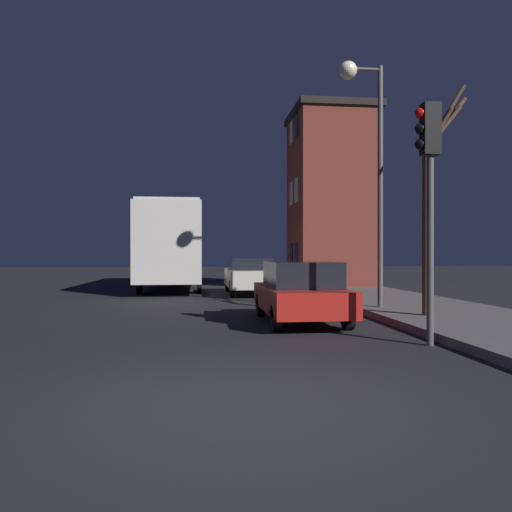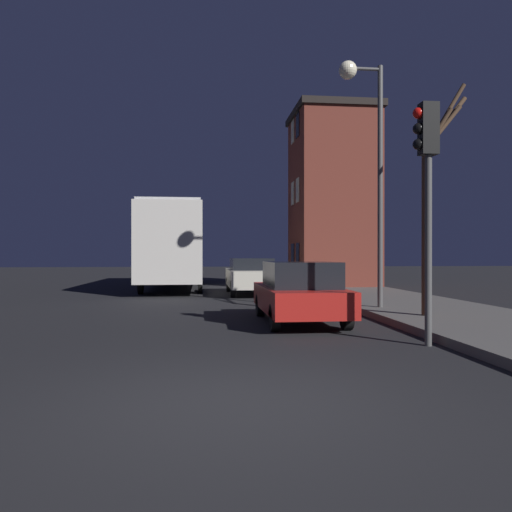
{
  "view_description": "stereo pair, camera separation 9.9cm",
  "coord_description": "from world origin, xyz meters",
  "px_view_note": "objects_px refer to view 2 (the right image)",
  "views": [
    {
      "loc": [
        -0.45,
        -5.31,
        1.59
      ],
      "look_at": [
        1.23,
        9.1,
        1.54
      ],
      "focal_mm": 35.0,
      "sensor_mm": 36.0,
      "label": 1
    },
    {
      "loc": [
        -0.35,
        -5.32,
        1.59
      ],
      "look_at": [
        1.23,
        9.1,
        1.54
      ],
      "focal_mm": 35.0,
      "sensor_mm": 36.0,
      "label": 2
    }
  ],
  "objects_px": {
    "car_mid_lane": "(251,275)",
    "bare_tree": "(431,205)",
    "car_near_lane": "(299,292)",
    "traffic_light": "(427,171)",
    "bus": "(175,242)",
    "streetlamp": "(365,130)"
  },
  "relations": [
    {
      "from": "car_mid_lane",
      "to": "bare_tree",
      "type": "bearing_deg",
      "value": -68.65
    },
    {
      "from": "car_near_lane",
      "to": "car_mid_lane",
      "type": "distance_m",
      "value": 8.37
    },
    {
      "from": "bare_tree",
      "to": "car_near_lane",
      "type": "distance_m",
      "value": 3.67
    },
    {
      "from": "traffic_light",
      "to": "car_near_lane",
      "type": "height_order",
      "value": "traffic_light"
    },
    {
      "from": "bare_tree",
      "to": "car_near_lane",
      "type": "xyz_separation_m",
      "value": [
        -3.06,
        0.28,
        -2.01
      ]
    },
    {
      "from": "traffic_light",
      "to": "car_near_lane",
      "type": "distance_m",
      "value": 4.21
    },
    {
      "from": "bus",
      "to": "car_mid_lane",
      "type": "relative_size",
      "value": 2.58
    },
    {
      "from": "bus",
      "to": "streetlamp",
      "type": "bearing_deg",
      "value": -63.28
    },
    {
      "from": "car_near_lane",
      "to": "bus",
      "type": "bearing_deg",
      "value": 105.37
    },
    {
      "from": "streetlamp",
      "to": "car_near_lane",
      "type": "height_order",
      "value": "streetlamp"
    },
    {
      "from": "traffic_light",
      "to": "bare_tree",
      "type": "xyz_separation_m",
      "value": [
        1.44,
        2.85,
        -0.29
      ]
    },
    {
      "from": "traffic_light",
      "to": "car_mid_lane",
      "type": "xyz_separation_m",
      "value": [
        -1.94,
        11.5,
        -2.26
      ]
    },
    {
      "from": "traffic_light",
      "to": "car_near_lane",
      "type": "bearing_deg",
      "value": 117.33
    },
    {
      "from": "bus",
      "to": "car_near_lane",
      "type": "xyz_separation_m",
      "value": [
        3.52,
        -12.8,
        -1.49
      ]
    },
    {
      "from": "bus",
      "to": "traffic_light",
      "type": "bearing_deg",
      "value": -72.13
    },
    {
      "from": "bare_tree",
      "to": "car_mid_lane",
      "type": "relative_size",
      "value": 1.22
    },
    {
      "from": "car_near_lane",
      "to": "car_mid_lane",
      "type": "relative_size",
      "value": 0.89
    },
    {
      "from": "bare_tree",
      "to": "bus",
      "type": "xyz_separation_m",
      "value": [
        -6.57,
        13.08,
        -0.52
      ]
    },
    {
      "from": "traffic_light",
      "to": "streetlamp",
      "type": "bearing_deg",
      "value": 84.1
    },
    {
      "from": "car_mid_lane",
      "to": "traffic_light",
      "type": "bearing_deg",
      "value": -80.42
    },
    {
      "from": "streetlamp",
      "to": "car_mid_lane",
      "type": "xyz_separation_m",
      "value": [
        -2.43,
        6.75,
        -4.18
      ]
    },
    {
      "from": "car_mid_lane",
      "to": "streetlamp",
      "type": "bearing_deg",
      "value": -70.17
    }
  ]
}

